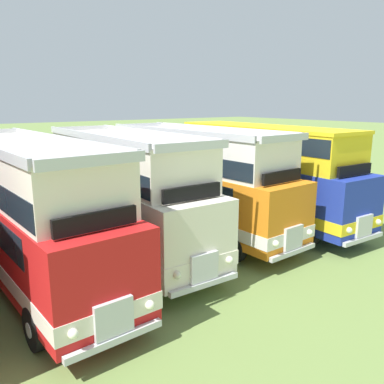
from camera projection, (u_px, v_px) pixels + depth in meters
The scene contains 5 objects.
ground_plane at pixel (129, 252), 15.06m from camera, with size 200.00×200.00×0.00m, color olive.
bus_second_in_row at pixel (27, 208), 12.27m from camera, with size 2.97×10.96×4.52m.
bus_third_in_row at pixel (125, 191), 14.69m from camera, with size 2.88×9.92×4.52m.
bus_fourth_in_row at pixel (196, 178), 17.01m from camera, with size 2.86×10.30×4.52m.
bus_fifth_in_row at pixel (263, 169), 18.67m from camera, with size 3.08×10.72×4.49m.
Camera 1 is at (-6.56, -12.79, 5.56)m, focal length 37.14 mm.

